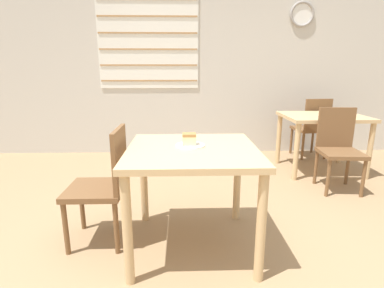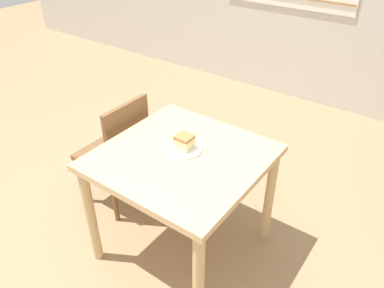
{
  "view_description": "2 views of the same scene",
  "coord_description": "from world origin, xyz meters",
  "px_view_note": "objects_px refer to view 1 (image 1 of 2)",
  "views": [
    {
      "loc": [
        -0.01,
        -1.56,
        1.29
      ],
      "look_at": [
        0.05,
        0.44,
        0.78
      ],
      "focal_mm": 28.0,
      "sensor_mm": 36.0,
      "label": 1
    },
    {
      "loc": [
        1.12,
        -0.94,
        1.96
      ],
      "look_at": [
        0.08,
        0.49,
        0.8
      ],
      "focal_mm": 35.0,
      "sensor_mm": 36.0,
      "label": 2
    }
  ],
  "objects_px": {
    "dining_table_near": "(192,163)",
    "chair_far_opposite": "(312,126)",
    "cake_slice": "(189,139)",
    "dining_table_far": "(323,124)",
    "plate": "(190,145)",
    "chair_near_window": "(105,182)",
    "chair_far_corner": "(339,146)"
  },
  "relations": [
    {
      "from": "dining_table_far",
      "to": "plate",
      "type": "distance_m",
      "value": 2.33
    },
    {
      "from": "dining_table_near",
      "to": "chair_far_opposite",
      "type": "relative_size",
      "value": 1.02
    },
    {
      "from": "cake_slice",
      "to": "chair_far_opposite",
      "type": "bearing_deg",
      "value": 49.62
    },
    {
      "from": "dining_table_near",
      "to": "chair_near_window",
      "type": "relative_size",
      "value": 1.02
    },
    {
      "from": "chair_far_opposite",
      "to": "plate",
      "type": "bearing_deg",
      "value": 43.01
    },
    {
      "from": "plate",
      "to": "cake_slice",
      "type": "xyz_separation_m",
      "value": [
        -0.01,
        0.01,
        0.05
      ]
    },
    {
      "from": "dining_table_far",
      "to": "cake_slice",
      "type": "xyz_separation_m",
      "value": [
        -1.7,
        -1.58,
        0.19
      ]
    },
    {
      "from": "chair_far_opposite",
      "to": "cake_slice",
      "type": "height_order",
      "value": "chair_far_opposite"
    },
    {
      "from": "dining_table_near",
      "to": "chair_near_window",
      "type": "distance_m",
      "value": 0.67
    },
    {
      "from": "dining_table_near",
      "to": "plate",
      "type": "relative_size",
      "value": 4.41
    },
    {
      "from": "chair_near_window",
      "to": "plate",
      "type": "relative_size",
      "value": 4.31
    },
    {
      "from": "chair_far_corner",
      "to": "cake_slice",
      "type": "height_order",
      "value": "chair_far_corner"
    },
    {
      "from": "chair_far_corner",
      "to": "dining_table_near",
      "type": "bearing_deg",
      "value": -142.1
    },
    {
      "from": "dining_table_far",
      "to": "chair_near_window",
      "type": "xyz_separation_m",
      "value": [
        -2.33,
        -1.54,
        -0.14
      ]
    },
    {
      "from": "cake_slice",
      "to": "chair_near_window",
      "type": "bearing_deg",
      "value": 176.37
    },
    {
      "from": "chair_far_opposite",
      "to": "plate",
      "type": "height_order",
      "value": "chair_far_opposite"
    },
    {
      "from": "plate",
      "to": "cake_slice",
      "type": "relative_size",
      "value": 2.14
    },
    {
      "from": "dining_table_far",
      "to": "chair_far_opposite",
      "type": "distance_m",
      "value": 0.6
    },
    {
      "from": "chair_far_corner",
      "to": "chair_far_opposite",
      "type": "distance_m",
      "value": 1.16
    },
    {
      "from": "chair_far_corner",
      "to": "chair_far_opposite",
      "type": "height_order",
      "value": "same"
    },
    {
      "from": "cake_slice",
      "to": "plate",
      "type": "bearing_deg",
      "value": -46.57
    },
    {
      "from": "dining_table_near",
      "to": "chair_far_opposite",
      "type": "height_order",
      "value": "chair_far_opposite"
    },
    {
      "from": "dining_table_near",
      "to": "chair_far_opposite",
      "type": "xyz_separation_m",
      "value": [
        1.81,
        2.2,
        -0.17
      ]
    },
    {
      "from": "chair_near_window",
      "to": "chair_far_opposite",
      "type": "xyz_separation_m",
      "value": [
        2.45,
        2.11,
        0.0
      ]
    },
    {
      "from": "dining_table_near",
      "to": "chair_far_corner",
      "type": "relative_size",
      "value": 1.02
    },
    {
      "from": "dining_table_near",
      "to": "cake_slice",
      "type": "xyz_separation_m",
      "value": [
        -0.02,
        0.05,
        0.16
      ]
    },
    {
      "from": "plate",
      "to": "cake_slice",
      "type": "height_order",
      "value": "cake_slice"
    },
    {
      "from": "dining_table_far",
      "to": "chair_far_corner",
      "type": "bearing_deg",
      "value": -97.88
    },
    {
      "from": "plate",
      "to": "chair_near_window",
      "type": "bearing_deg",
      "value": 175.78
    },
    {
      "from": "dining_table_near",
      "to": "dining_table_far",
      "type": "bearing_deg",
      "value": 44.03
    },
    {
      "from": "dining_table_near",
      "to": "plate",
      "type": "bearing_deg",
      "value": 108.33
    },
    {
      "from": "dining_table_far",
      "to": "chair_near_window",
      "type": "distance_m",
      "value": 2.79
    }
  ]
}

